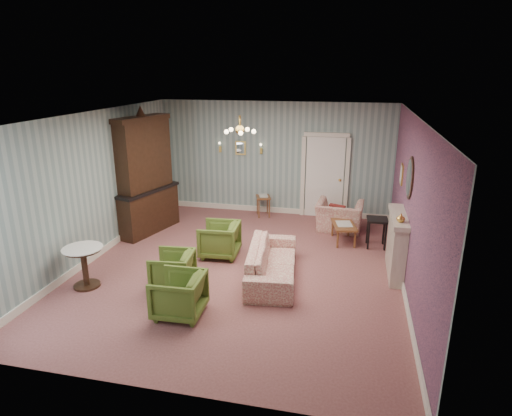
% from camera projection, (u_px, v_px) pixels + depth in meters
% --- Properties ---
extents(floor, '(7.00, 7.00, 0.00)m').
position_uv_depth(floor, '(241.00, 267.00, 8.47)').
color(floor, '#915754').
rests_on(floor, ground).
extents(ceiling, '(7.00, 7.00, 0.00)m').
position_uv_depth(ceiling, '(240.00, 115.00, 7.59)').
color(ceiling, white).
rests_on(ceiling, ground).
extents(wall_back, '(6.00, 0.00, 6.00)m').
position_uv_depth(wall_back, '(275.00, 159.00, 11.28)').
color(wall_back, gray).
rests_on(wall_back, ground).
extents(wall_front, '(6.00, 0.00, 6.00)m').
position_uv_depth(wall_front, '(160.00, 283.00, 4.78)').
color(wall_front, gray).
rests_on(wall_front, ground).
extents(wall_left, '(0.00, 7.00, 7.00)m').
position_uv_depth(wall_left, '(94.00, 186.00, 8.65)').
color(wall_left, gray).
rests_on(wall_left, ground).
extents(wall_right, '(0.00, 7.00, 7.00)m').
position_uv_depth(wall_right, '(412.00, 206.00, 7.40)').
color(wall_right, gray).
rests_on(wall_right, ground).
extents(wall_right_floral, '(0.00, 7.00, 7.00)m').
position_uv_depth(wall_right_floral, '(411.00, 206.00, 7.41)').
color(wall_right_floral, '#B85C72').
rests_on(wall_right_floral, ground).
extents(door, '(1.12, 0.12, 2.16)m').
position_uv_depth(door, '(325.00, 176.00, 11.08)').
color(door, white).
rests_on(door, floor).
extents(olive_chair_a, '(0.71, 0.76, 0.76)m').
position_uv_depth(olive_chair_a, '(179.00, 293.00, 6.74)').
color(olive_chair_a, '#506924').
rests_on(olive_chair_a, floor).
extents(olive_chair_b, '(0.71, 0.75, 0.71)m').
position_uv_depth(olive_chair_b, '(172.00, 268.00, 7.65)').
color(olive_chair_b, '#506924').
rests_on(olive_chair_b, floor).
extents(olive_chair_c, '(0.75, 0.80, 0.78)m').
position_uv_depth(olive_chair_c, '(219.00, 238.00, 8.89)').
color(olive_chair_c, '#506924').
rests_on(olive_chair_c, floor).
extents(sofa_chintz, '(0.86, 2.18, 0.83)m').
position_uv_depth(sofa_chintz, '(272.00, 256.00, 7.96)').
color(sofa_chintz, '#A34142').
rests_on(sofa_chintz, floor).
extents(wingback_chair, '(1.11, 0.76, 0.92)m').
position_uv_depth(wingback_chair, '(340.00, 211.00, 10.30)').
color(wingback_chair, '#A34142').
rests_on(wingback_chair, floor).
extents(dresser, '(1.02, 1.80, 2.84)m').
position_uv_depth(dresser, '(144.00, 172.00, 9.96)').
color(dresser, black).
rests_on(dresser, floor).
extents(fireplace, '(0.30, 1.40, 1.16)m').
position_uv_depth(fireplace, '(396.00, 244.00, 8.07)').
color(fireplace, beige).
rests_on(fireplace, floor).
extents(mantel_vase, '(0.15, 0.15, 0.15)m').
position_uv_depth(mantel_vase, '(401.00, 218.00, 7.50)').
color(mantel_vase, gold).
rests_on(mantel_vase, fireplace).
extents(oval_mirror, '(0.04, 0.76, 0.84)m').
position_uv_depth(oval_mirror, '(410.00, 178.00, 7.66)').
color(oval_mirror, white).
rests_on(oval_mirror, wall_right).
extents(framed_print, '(0.04, 0.34, 0.42)m').
position_uv_depth(framed_print, '(402.00, 174.00, 8.99)').
color(framed_print, gold).
rests_on(framed_print, wall_right).
extents(coffee_table, '(0.62, 0.91, 0.42)m').
position_uv_depth(coffee_table, '(343.00, 233.00, 9.67)').
color(coffee_table, brown).
rests_on(coffee_table, floor).
extents(side_table_black, '(0.45, 0.45, 0.65)m').
position_uv_depth(side_table_black, '(376.00, 233.00, 9.35)').
color(side_table_black, black).
rests_on(side_table_black, floor).
extents(pedestal_table, '(0.79, 0.79, 0.75)m').
position_uv_depth(pedestal_table, '(85.00, 267.00, 7.63)').
color(pedestal_table, black).
rests_on(pedestal_table, floor).
extents(nesting_table, '(0.47, 0.53, 0.57)m').
position_uv_depth(nesting_table, '(263.00, 205.00, 11.36)').
color(nesting_table, brown).
rests_on(nesting_table, floor).
extents(gilt_mirror_back, '(0.28, 0.06, 0.36)m').
position_uv_depth(gilt_mirror_back, '(241.00, 148.00, 11.35)').
color(gilt_mirror_back, gold).
rests_on(gilt_mirror_back, wall_back).
extents(sconce_left, '(0.16, 0.12, 0.30)m').
position_uv_depth(sconce_left, '(220.00, 147.00, 11.45)').
color(sconce_left, gold).
rests_on(sconce_left, wall_back).
extents(sconce_right, '(0.16, 0.12, 0.30)m').
position_uv_depth(sconce_right, '(261.00, 149.00, 11.22)').
color(sconce_right, gold).
rests_on(sconce_right, wall_back).
extents(chandelier, '(0.56, 0.56, 0.36)m').
position_uv_depth(chandelier, '(240.00, 131.00, 7.67)').
color(chandelier, gold).
rests_on(chandelier, ceiling).
extents(burgundy_cushion, '(0.41, 0.28, 0.39)m').
position_uv_depth(burgundy_cushion, '(337.00, 212.00, 10.17)').
color(burgundy_cushion, maroon).
rests_on(burgundy_cushion, wingback_chair).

